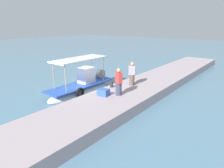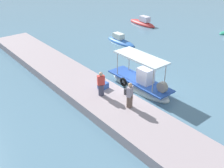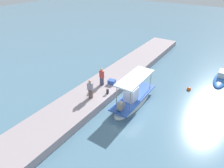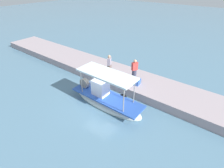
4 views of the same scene
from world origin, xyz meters
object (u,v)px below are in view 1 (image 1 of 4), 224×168
object	(u,v)px
fisherman_near_bollard	(132,75)
mooring_bollard	(111,84)
main_fishing_boat	(82,87)
fisherman_by_crate	(119,83)
cargo_crate	(103,92)

from	to	relation	value
fisherman_near_bollard	mooring_bollard	size ratio (longest dim) A/B	3.99
main_fishing_boat	fisherman_by_crate	size ratio (longest dim) A/B	3.38
fisherman_near_bollard	mooring_bollard	distance (m)	1.72
mooring_bollard	cargo_crate	bearing A→B (deg)	-158.29
cargo_crate	fisherman_near_bollard	bearing A→B (deg)	-3.76
fisherman_by_crate	cargo_crate	distance (m)	1.15
fisherman_near_bollard	fisherman_by_crate	bearing A→B (deg)	-167.82
main_fishing_boat	cargo_crate	world-z (taller)	main_fishing_boat
fisherman_near_bollard	mooring_bollard	bearing A→B (deg)	147.13
main_fishing_boat	fisherman_by_crate	world-z (taller)	main_fishing_boat
fisherman_by_crate	cargo_crate	world-z (taller)	fisherman_by_crate
fisherman_near_bollard	fisherman_by_crate	size ratio (longest dim) A/B	0.99
fisherman_by_crate	mooring_bollard	size ratio (longest dim) A/B	4.02
mooring_bollard	fisherman_by_crate	bearing A→B (deg)	-126.07
fisherman_by_crate	mooring_bollard	xyz separation A→B (m)	(1.01, 1.39, -0.59)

